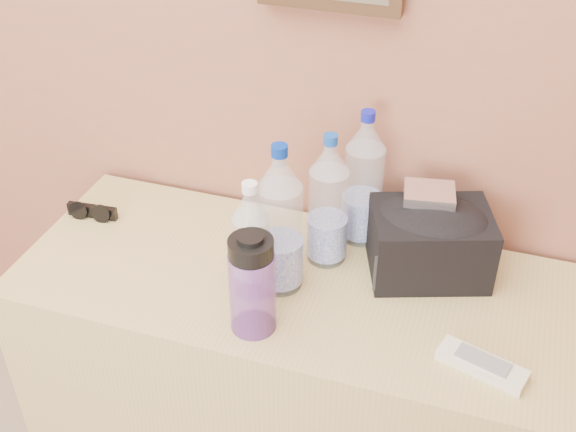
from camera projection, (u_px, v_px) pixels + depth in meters
The scene contains 10 objects.
dresser at pixel (290, 395), 1.79m from camera, with size 1.21×0.50×0.76m, color tan.
pet_large_b at pixel (328, 207), 1.56m from camera, with size 0.09×0.09×0.31m.
pet_large_c at pixel (363, 184), 1.62m from camera, with size 0.09×0.09×0.33m.
pet_large_d at pixel (280, 227), 1.47m from camera, with size 0.09×0.09×0.34m.
pet_small at pixel (252, 245), 1.48m from camera, with size 0.08×0.08×0.27m.
nalgene_bottle at pixel (252, 284), 1.39m from camera, with size 0.09×0.09×0.23m.
sunglasses at pixel (92, 211), 1.76m from camera, with size 0.13×0.05×0.03m, color black, non-canonical shape.
ac_remote at pixel (482, 365), 1.35m from camera, with size 0.17×0.05×0.02m, color silver.
toiletry_bag at pixel (430, 240), 1.55m from camera, with size 0.25×0.18×0.17m, color #232327, non-canonical shape.
foil_packet at pixel (429, 194), 1.52m from camera, with size 0.11×0.09×0.02m, color silver.
Camera 1 is at (0.79, 0.58, 1.78)m, focal length 45.00 mm.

